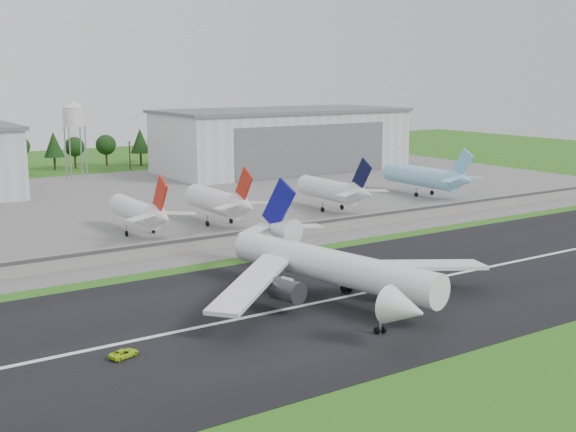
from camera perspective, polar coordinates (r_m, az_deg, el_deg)
ground at (r=128.73m, az=11.33°, el=-6.61°), size 600.00×600.00×0.00m
runway at (r=135.67m, az=8.37°, el=-5.57°), size 320.00×60.00×0.10m
runway_centerline at (r=135.65m, az=8.37°, el=-5.55°), size 220.00×1.00×0.02m
apron at (r=227.62m, az=-10.28°, el=1.10°), size 320.00×150.00×0.10m
blast_fence at (r=170.33m, az=-1.68°, el=-1.44°), size 240.00×0.61×3.50m
hangar_east at (r=300.44m, az=-0.47°, el=6.06°), size 102.00×47.00×25.20m
water_tower at (r=284.26m, az=-16.58°, el=7.74°), size 8.40×8.40×29.40m
utility_poles at (r=302.18m, az=-16.25°, el=3.24°), size 230.00×3.00×12.00m
treeline at (r=316.45m, az=-17.05°, el=3.53°), size 320.00×16.00×22.00m
main_airliner at (r=125.07m, az=3.50°, el=-4.59°), size 56.02×58.88×18.17m
ground_vehicle at (r=104.24m, az=-12.83°, el=-10.53°), size 4.69×3.15×1.20m
parked_jet_red_a at (r=178.60m, az=-11.50°, el=0.31°), size 7.36×31.29×16.53m
parked_jet_red_b at (r=187.63m, az=-5.28°, el=1.11°), size 7.36×31.29×16.93m
parked_jet_navy at (r=207.22m, az=3.77°, el=2.04°), size 7.36×31.29×16.80m
parked_jet_skyblue at (r=237.48m, az=10.99°, el=3.06°), size 7.36×37.29×17.06m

